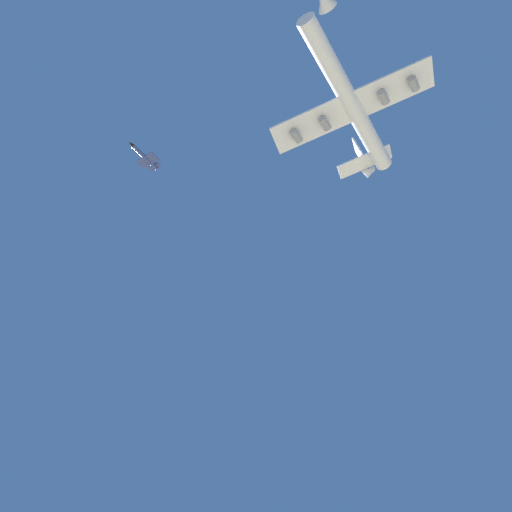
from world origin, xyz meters
The scene contains 2 objects.
carrier_jet centered at (-38.54, 59.28, 152.15)m, with size 74.05×58.98×22.27m.
chase_jet_lead centered at (1.09, -6.87, 143.07)m, with size 15.32×8.66×4.00m.
Camera 1 is at (55.03, 101.00, 3.14)m, focal length 33.19 mm.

